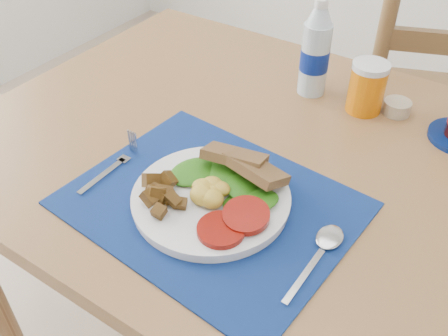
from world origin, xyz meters
name	(u,v)px	position (x,y,z in m)	size (l,w,h in m)	color
table	(305,197)	(0.00, 0.20, 0.67)	(1.40, 0.90, 0.75)	brown
chair_far	(444,81)	(0.10, 0.91, 0.63)	(0.60, 0.59, 1.27)	#513A1D
placemat	(211,203)	(-0.09, 0.01, 0.75)	(0.47, 0.37, 0.00)	black
breakfast_plate	(207,195)	(-0.10, 0.00, 0.77)	(0.27, 0.27, 0.06)	silver
fork	(116,165)	(-0.30, -0.01, 0.76)	(0.02, 0.17, 0.00)	#B2B5BA
spoon	(322,249)	(0.11, 0.01, 0.76)	(0.04, 0.18, 0.01)	#B2B5BA
water_bottle	(315,53)	(-0.12, 0.45, 0.85)	(0.06, 0.06, 0.22)	#ADBFCC
juice_glass	(367,89)	(0.01, 0.44, 0.80)	(0.08, 0.08, 0.11)	#D66A05
ramekin	(397,107)	(0.08, 0.46, 0.76)	(0.06, 0.06, 0.03)	tan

